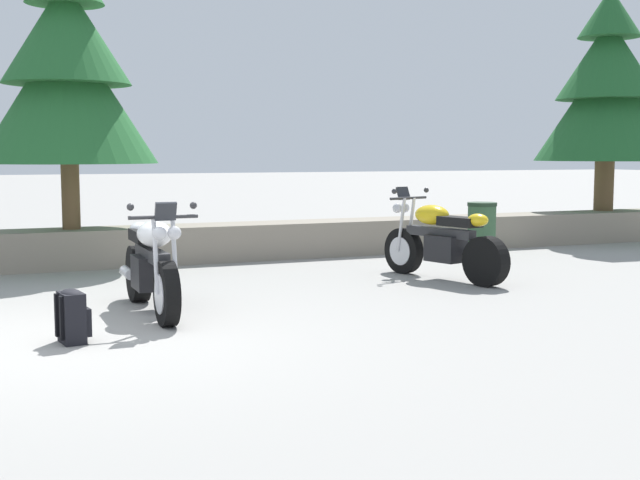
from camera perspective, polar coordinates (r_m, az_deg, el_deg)
name	(u,v)px	position (r m, az deg, el deg)	size (l,w,h in m)	color
ground_plane	(56,341)	(7.65, -17.66, -6.62)	(120.00, 120.00, 0.00)	gray
stone_wall	(23,251)	(12.34, -19.69, -0.69)	(36.00, 0.80, 0.55)	gray
motorcycle_white_near_left	(151,266)	(8.64, -11.48, -1.77)	(0.67, 2.06, 1.18)	black
motorcycle_yellow_centre	(442,242)	(10.87, 8.32, -0.14)	(0.89, 2.03, 1.18)	black
rider_backpack	(72,315)	(7.49, -16.60, -4.95)	(0.29, 0.32, 0.47)	black
pine_tree_far_left	(67,70)	(12.42, -16.96, 11.08)	(2.48, 2.48, 4.04)	brown
pine_tree_mid_left	(607,89)	(16.68, 19.09, 9.77)	(2.62, 2.62, 4.13)	brown
trash_bin	(482,229)	(13.38, 11.02, 0.72)	(0.46, 0.46, 0.86)	#335638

